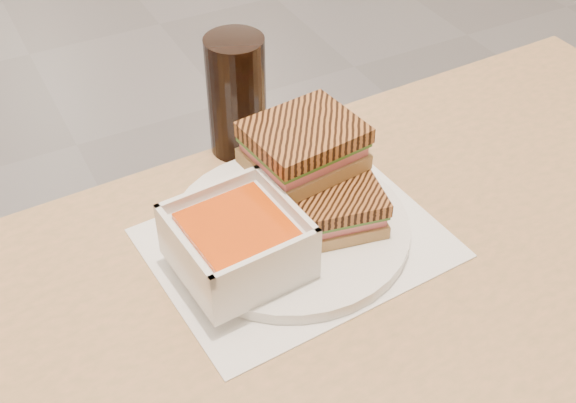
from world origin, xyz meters
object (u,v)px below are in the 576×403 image
panini_lower (332,206)px  cola_glass (237,96)px  plate (289,228)px  soup_bowl (238,244)px  main_table (375,372)px

panini_lower → cola_glass: (-0.02, 0.21, 0.04)m
plate → cola_glass: cola_glass is taller
soup_bowl → plate: bearing=22.1°
main_table → plate: (-0.04, 0.15, 0.12)m
main_table → panini_lower: (0.01, 0.13, 0.16)m
main_table → cola_glass: cola_glass is taller
main_table → cola_glass: (-0.02, 0.33, 0.20)m
panini_lower → cola_glass: cola_glass is taller
main_table → soup_bowl: bearing=134.9°
soup_bowl → cola_glass: 0.24m
cola_glass → panini_lower: bearing=-83.2°
plate → soup_bowl: size_ratio=2.02×
soup_bowl → main_table: bearing=-45.1°
plate → soup_bowl: bearing=-157.9°
plate → panini_lower: (0.04, -0.02, 0.03)m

